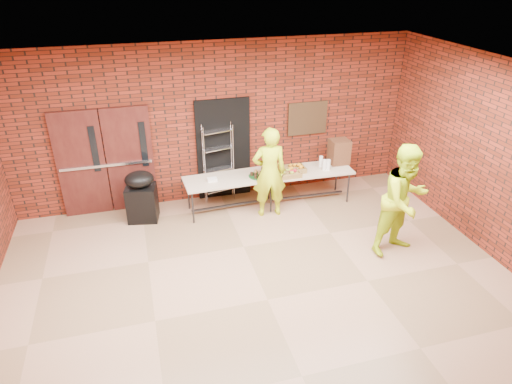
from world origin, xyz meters
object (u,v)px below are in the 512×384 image
(volunteer_woman, at_px, (269,173))
(table_right, at_px, (309,172))
(coffee_dispenser, at_px, (339,152))
(volunteer_man, at_px, (405,200))
(covered_grill, at_px, (141,196))
(wire_rack, at_px, (218,163))
(table_left, at_px, (229,181))

(volunteer_woman, bearing_deg, table_right, -157.53)
(coffee_dispenser, height_order, volunteer_woman, volunteer_woman)
(coffee_dispenser, distance_m, volunteer_man, 2.25)
(table_right, relative_size, volunteer_woman, 0.97)
(covered_grill, height_order, volunteer_woman, volunteer_woman)
(volunteer_man, bearing_deg, wire_rack, 120.40)
(coffee_dispenser, relative_size, volunteer_woman, 0.28)
(table_right, xyz_separation_m, volunteer_man, (0.84, -2.10, 0.32))
(table_left, bearing_deg, coffee_dispenser, 0.78)
(coffee_dispenser, relative_size, volunteer_man, 0.26)
(volunteer_woman, bearing_deg, volunteer_man, 139.27)
(wire_rack, relative_size, table_left, 0.93)
(wire_rack, xyz_separation_m, volunteer_man, (2.60, -2.66, 0.15))
(covered_grill, bearing_deg, coffee_dispenser, 11.30)
(coffee_dispenser, bearing_deg, covered_grill, -179.90)
(volunteer_woman, height_order, volunteer_man, volunteer_man)
(covered_grill, bearing_deg, table_right, 8.70)
(table_left, bearing_deg, covered_grill, 173.68)
(wire_rack, distance_m, table_left, 0.57)
(volunteer_woman, bearing_deg, table_left, -21.15)
(table_right, bearing_deg, covered_grill, 179.28)
(wire_rack, bearing_deg, covered_grill, -177.45)
(table_right, height_order, volunteer_woman, volunteer_woman)
(volunteer_man, bearing_deg, covered_grill, 137.93)
(wire_rack, xyz_separation_m, table_right, (1.75, -0.57, -0.17))
(wire_rack, relative_size, volunteer_woman, 0.91)
(volunteer_man, bearing_deg, table_right, 98.07)
(table_left, distance_m, coffee_dispenser, 2.39)
(table_left, relative_size, volunteer_man, 0.91)
(wire_rack, bearing_deg, volunteer_woman, -59.67)
(wire_rack, bearing_deg, table_left, -92.48)
(coffee_dispenser, bearing_deg, volunteer_woman, -164.27)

